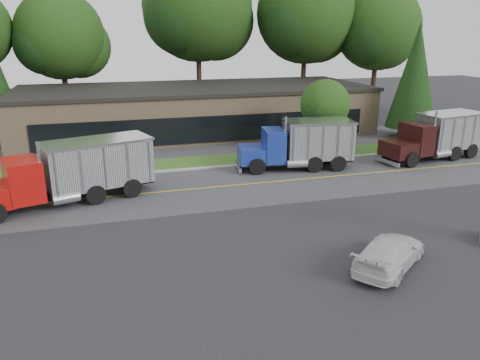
# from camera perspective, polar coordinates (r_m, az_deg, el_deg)

# --- Properties ---
(ground) EXTENTS (140.00, 140.00, 0.00)m
(ground) POSITION_cam_1_polar(r_m,az_deg,el_deg) (20.93, 3.02, -8.41)
(ground) COLOR #35353A
(ground) RESTS_ON ground
(road) EXTENTS (60.00, 8.00, 0.02)m
(road) POSITION_cam_1_polar(r_m,az_deg,el_deg) (28.95, -2.79, -0.87)
(road) COLOR #4E4E53
(road) RESTS_ON ground
(center_line) EXTENTS (60.00, 0.12, 0.01)m
(center_line) POSITION_cam_1_polar(r_m,az_deg,el_deg) (28.95, -2.79, -0.87)
(center_line) COLOR gold
(center_line) RESTS_ON ground
(curb) EXTENTS (60.00, 0.30, 0.12)m
(curb) POSITION_cam_1_polar(r_m,az_deg,el_deg) (32.87, -4.49, 1.37)
(curb) COLOR #9E9E99
(curb) RESTS_ON ground
(grass_verge) EXTENTS (60.00, 3.40, 0.03)m
(grass_verge) POSITION_cam_1_polar(r_m,az_deg,el_deg) (34.57, -5.11, 2.17)
(grass_verge) COLOR #346121
(grass_verge) RESTS_ON ground
(far_parking) EXTENTS (60.00, 7.00, 0.02)m
(far_parking) POSITION_cam_1_polar(r_m,az_deg,el_deg) (39.34, -6.53, 4.03)
(far_parking) COLOR #4E4E53
(far_parking) RESTS_ON ground
(strip_mall) EXTENTS (32.00, 12.00, 4.00)m
(strip_mall) POSITION_cam_1_polar(r_m,az_deg,el_deg) (45.09, -5.41, 8.40)
(strip_mall) COLOR tan
(strip_mall) RESTS_ON ground
(tree_far_b) EXTENTS (9.24, 8.70, 13.19)m
(tree_far_b) POSITION_cam_1_polar(r_m,az_deg,el_deg) (51.98, -20.90, 15.70)
(tree_far_b) COLOR #382619
(tree_far_b) RESTS_ON ground
(tree_far_c) EXTENTS (12.34, 11.62, 17.60)m
(tree_far_c) POSITION_cam_1_polar(r_m,az_deg,el_deg) (52.97, -5.03, 19.81)
(tree_far_c) COLOR #382619
(tree_far_c) RESTS_ON ground
(tree_far_d) EXTENTS (11.60, 10.91, 16.54)m
(tree_far_d) POSITION_cam_1_polar(r_m,az_deg,el_deg) (55.62, 8.11, 18.90)
(tree_far_d) COLOR #382619
(tree_far_d) RESTS_ON ground
(tree_far_e) EXTENTS (10.08, 9.48, 14.37)m
(tree_far_e) POSITION_cam_1_polar(r_m,az_deg,el_deg) (57.55, 16.52, 16.95)
(tree_far_e) COLOR #382619
(tree_far_e) RESTS_ON ground
(evergreen_right) EXTENTS (4.40, 4.40, 10.00)m
(evergreen_right) POSITION_cam_1_polar(r_m,az_deg,el_deg) (44.50, 20.57, 11.81)
(evergreen_right) COLOR #382619
(evergreen_right) RESTS_ON ground
(tree_verge) EXTENTS (4.04, 3.80, 5.77)m
(tree_verge) POSITION_cam_1_polar(r_m,az_deg,el_deg) (37.04, 10.35, 8.79)
(tree_verge) COLOR #382619
(tree_verge) RESTS_ON ground
(dump_truck_red) EXTENTS (10.29, 5.39, 3.36)m
(dump_truck_red) POSITION_cam_1_polar(r_m,az_deg,el_deg) (27.60, -19.62, 1.11)
(dump_truck_red) COLOR black
(dump_truck_red) RESTS_ON ground
(dump_truck_blue) EXTENTS (8.15, 3.69, 3.36)m
(dump_truck_blue) POSITION_cam_1_polar(r_m,az_deg,el_deg) (32.78, 7.60, 4.48)
(dump_truck_blue) COLOR black
(dump_truck_blue) RESTS_ON ground
(dump_truck_maroon) EXTENTS (8.66, 3.89, 3.36)m
(dump_truck_maroon) POSITION_cam_1_polar(r_m,az_deg,el_deg) (38.17, 22.98, 5.10)
(dump_truck_maroon) COLOR black
(dump_truck_maroon) RESTS_ON ground
(rally_car) EXTENTS (4.69, 4.18, 1.31)m
(rally_car) POSITION_cam_1_polar(r_m,az_deg,el_deg) (20.06, 17.75, -8.42)
(rally_car) COLOR silver
(rally_car) RESTS_ON ground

